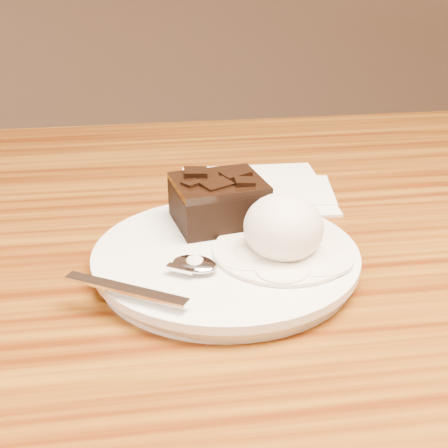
{
  "coord_description": "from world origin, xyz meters",
  "views": [
    {
      "loc": [
        -0.16,
        -0.55,
        1.03
      ],
      "look_at": [
        -0.09,
        -0.05,
        0.79
      ],
      "focal_mm": 51.75,
      "sensor_mm": 36.0,
      "label": 1
    }
  ],
  "objects": [
    {
      "name": "spoon",
      "position": [
        -0.12,
        -0.09,
        0.77
      ],
      "size": [
        0.15,
        0.11,
        0.01
      ],
      "primitive_type": null,
      "rotation": [
        0.0,
        0.0,
        1.02
      ],
      "color": "silver",
      "rests_on": "plate"
    },
    {
      "name": "crumb_b",
      "position": [
        -0.08,
        -0.06,
        0.77
      ],
      "size": [
        0.01,
        0.01,
        0.0
      ],
      "primitive_type": "cube",
      "rotation": [
        0.0,
        0.0,
        0.87
      ],
      "color": "black",
      "rests_on": "plate"
    },
    {
      "name": "plate",
      "position": [
        -0.09,
        -0.06,
        0.76
      ],
      "size": [
        0.23,
        0.23,
        0.02
      ],
      "primitive_type": "cylinder",
      "color": "white",
      "rests_on": "dining_table"
    },
    {
      "name": "melt_puddle",
      "position": [
        -0.04,
        -0.07,
        0.77
      ],
      "size": [
        0.12,
        0.12,
        0.0
      ],
      "primitive_type": "cylinder",
      "color": "white",
      "rests_on": "plate"
    },
    {
      "name": "ice_cream_scoop",
      "position": [
        -0.04,
        -0.07,
        0.79
      ],
      "size": [
        0.07,
        0.07,
        0.06
      ],
      "primitive_type": "ellipsoid",
      "color": "white",
      "rests_on": "plate"
    },
    {
      "name": "crumb_a",
      "position": [
        -0.07,
        -0.06,
        0.77
      ],
      "size": [
        0.01,
        0.01,
        0.0
      ],
      "primitive_type": "cube",
      "rotation": [
        0.0,
        0.0,
        0.57
      ],
      "color": "black",
      "rests_on": "plate"
    },
    {
      "name": "napkin",
      "position": [
        -0.03,
        0.11,
        0.75
      ],
      "size": [
        0.16,
        0.16,
        0.01
      ],
      "primitive_type": "cube",
      "rotation": [
        0.0,
        0.0,
        -0.03
      ],
      "color": "white",
      "rests_on": "dining_table"
    },
    {
      "name": "brownie",
      "position": [
        -0.09,
        -0.0,
        0.79
      ],
      "size": [
        0.09,
        0.08,
        0.04
      ],
      "primitive_type": "cube",
      "rotation": [
        0.0,
        0.0,
        0.17
      ],
      "color": "black",
      "rests_on": "plate"
    }
  ]
}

